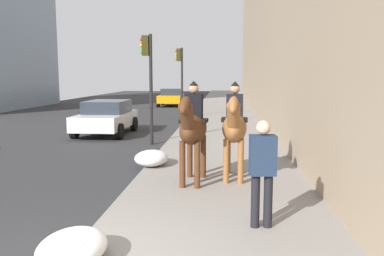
{
  "coord_description": "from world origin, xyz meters",
  "views": [
    {
      "loc": [
        -4.2,
        -2.07,
        2.5
      ],
      "look_at": [
        4.0,
        -1.4,
        1.4
      ],
      "focal_mm": 36.75,
      "sensor_mm": 36.0,
      "label": 1
    }
  ],
  "objects": [
    {
      "name": "car_near_lane",
      "position": [
        12.14,
        2.94,
        0.76
      ],
      "size": [
        3.92,
        2.09,
        1.44
      ],
      "rotation": [
        0.0,
        0.0,
        3.13
      ],
      "color": "silver",
      "rests_on": "ground"
    },
    {
      "name": "traffic_light_near_curb",
      "position": [
        9.77,
        0.63,
        2.65
      ],
      "size": [
        0.2,
        0.44,
        3.96
      ],
      "color": "black",
      "rests_on": "ground"
    },
    {
      "name": "snow_pile_near",
      "position": [
        0.43,
        -0.15,
        0.31
      ],
      "size": [
        1.12,
        0.86,
        0.39
      ],
      "primitive_type": "ellipsoid",
      "color": "white",
      "rests_on": "sidewalk_slab"
    },
    {
      "name": "snow_pile_far",
      "position": [
        5.96,
        -0.15,
        0.32
      ],
      "size": [
        1.15,
        0.89,
        0.4
      ],
      "primitive_type": "ellipsoid",
      "color": "white",
      "rests_on": "sidewalk_slab"
    },
    {
      "name": "mounted_horse_far",
      "position": [
        4.72,
        -2.31,
        1.36
      ],
      "size": [
        2.15,
        0.64,
        2.25
      ],
      "rotation": [
        0.0,
        0.0,
        3.09
      ],
      "color": "brown",
      "rests_on": "sidewalk_slab"
    },
    {
      "name": "pedestrian_greeting",
      "position": [
        1.83,
        -2.67,
        1.1
      ],
      "size": [
        0.29,
        0.42,
        1.7
      ],
      "rotation": [
        0.0,
        0.0,
        0.09
      ],
      "color": "black",
      "rests_on": "sidewalk_slab"
    },
    {
      "name": "mounted_horse_near",
      "position": [
        4.29,
        -1.39,
        1.37
      ],
      "size": [
        2.15,
        0.69,
        2.27
      ],
      "rotation": [
        0.0,
        0.0,
        3.05
      ],
      "color": "#4C2B16",
      "rests_on": "sidewalk_slab"
    },
    {
      "name": "car_mid_lane",
      "position": [
        28.22,
        2.27,
        0.74
      ],
      "size": [
        3.88,
        2.07,
        1.44
      ],
      "rotation": [
        0.0,
        0.0,
        3.14
      ],
      "color": "orange",
      "rests_on": "ground"
    },
    {
      "name": "traffic_light_far_curb",
      "position": [
        18.22,
        0.42,
        2.72
      ],
      "size": [
        0.2,
        0.44,
        4.07
      ],
      "color": "black",
      "rests_on": "ground"
    }
  ]
}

